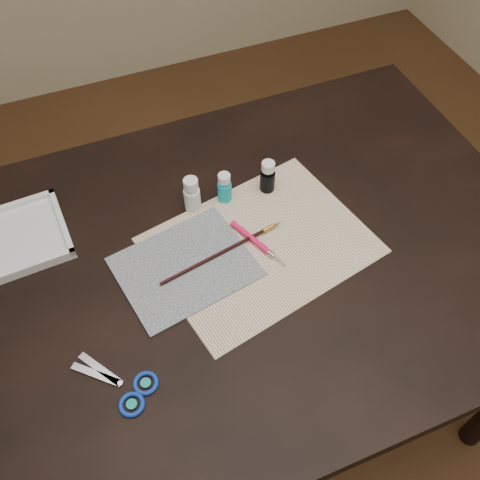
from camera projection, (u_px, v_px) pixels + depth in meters
name	position (u px, v px, depth m)	size (l,w,h in m)	color
ground	(240.00, 392.00, 1.71)	(3.50, 3.50, 0.02)	#422614
table	(240.00, 337.00, 1.40)	(1.30, 0.90, 0.75)	black
paper	(261.00, 245.00, 1.12)	(0.44, 0.33, 0.00)	white
canvas	(185.00, 267.00, 1.08)	(0.26, 0.21, 0.00)	#111B31
paint_bottle_white	(192.00, 194.00, 1.15)	(0.04, 0.04, 0.09)	white
paint_bottle_cyan	(224.00, 187.00, 1.17)	(0.03, 0.03, 0.08)	#11A8BF
paint_bottle_navy	(268.00, 176.00, 1.18)	(0.03, 0.03, 0.08)	black
paintbrush	(224.00, 251.00, 1.10)	(0.29, 0.01, 0.01)	black
craft_knife	(259.00, 244.00, 1.11)	(0.16, 0.01, 0.01)	#EE1758
scissors	(111.00, 383.00, 0.93)	(0.18, 0.09, 0.01)	silver
palette_tray	(20.00, 237.00, 1.12)	(0.19, 0.19, 0.02)	white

